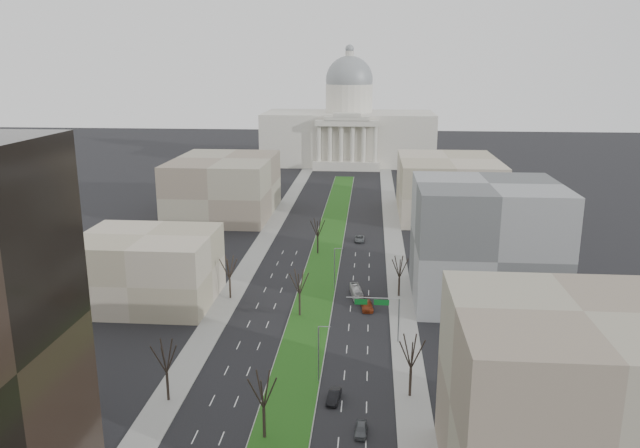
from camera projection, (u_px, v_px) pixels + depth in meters
The scene contains 25 objects.
ground at pixel (326, 254), 157.03m from camera, with size 600.00×600.00×0.00m, color black.
median at pixel (325, 255), 156.02m from camera, with size 8.00×222.03×0.20m.
sidewalk_left at pixel (236, 286), 134.28m from camera, with size 5.00×330.00×0.15m, color gray.
sidewalk_right at pixel (400, 291), 131.50m from camera, with size 5.00×330.00×0.15m, color gray.
capitol at pixel (349, 129), 297.26m from camera, with size 80.00×46.00×55.00m.
building_beige_left at pixel (148, 269), 124.12m from camera, with size 26.00×22.00×14.00m, color tan.
building_tan_right at pixel (573, 407), 66.74m from camera, with size 26.00×24.00×22.00m, color gray.
building_grey_right at pixel (485, 242), 124.30m from camera, with size 28.00×26.00×24.00m, color #5A5C5F.
building_far_left at pixel (224, 186), 196.14m from camera, with size 30.00×40.00×18.00m, color gray.
building_far_right at pixel (447, 187), 195.40m from camera, with size 30.00×40.00×18.00m, color tan.
tree_left_mid at pixel (166, 356), 87.17m from camera, with size 5.40×5.40×9.72m.
tree_left_far at pixel (229, 267), 125.80m from camera, with size 5.28×5.28×9.50m.
tree_right_mid at pixel (412, 351), 88.26m from camera, with size 5.52×5.52×9.94m.
tree_right_far at pixel (400, 266), 127.01m from camera, with size 5.04×5.04×9.07m.
tree_median_a at pixel (263, 389), 78.25m from camera, with size 5.40×5.40×9.72m.
tree_median_b at pixel (299, 281), 116.84m from camera, with size 5.40×5.40×9.72m.
tree_median_c at pixel (318, 227), 155.43m from camera, with size 5.40×5.40×9.72m.
streetlamp_median_b at pixel (319, 353), 92.81m from camera, with size 1.90×0.20×9.16m.
streetlamp_median_c at pixel (335, 268), 131.40m from camera, with size 1.90×0.20×9.16m.
mast_arm_signs at pixel (383, 309), 106.21m from camera, with size 9.12×0.24×8.09m.
car_grey_near at pixel (361, 429), 80.79m from camera, with size 1.59×3.96×1.35m, color #4F5357.
car_black at pixel (334, 396), 88.64m from camera, with size 1.57×4.50×1.48m, color black.
car_red at pixel (367, 305), 121.68m from camera, with size 2.21×5.45×1.58m, color maroon.
car_grey_far at pixel (359, 239), 168.02m from camera, with size 2.44×5.30×1.47m, color #53575B.
box_van at pixel (356, 292), 127.83m from camera, with size 1.82×7.78×2.17m, color silver.
Camera 1 is at (10.90, -29.72, 46.71)m, focal length 35.00 mm.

